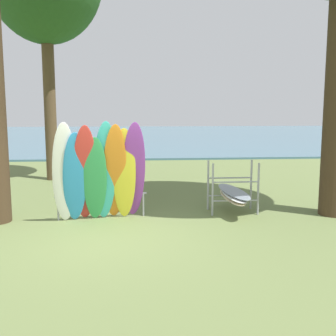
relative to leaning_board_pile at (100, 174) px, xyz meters
name	(u,v)px	position (x,y,z in m)	size (l,w,h in m)	color
ground_plane	(103,237)	(0.12, -1.21, -1.07)	(80.00, 80.00, 0.00)	olive
lake_water	(126,136)	(0.12, 28.87, -1.02)	(80.00, 36.00, 0.10)	#477084
leaning_board_pile	(100,174)	(0.00, 0.00, 0.00)	(2.12, 1.09, 2.27)	white
board_storage_rack	(233,193)	(3.16, 0.58, -0.60)	(1.15, 2.12, 1.25)	#9EA0A5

